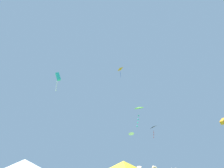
{
  "coord_description": "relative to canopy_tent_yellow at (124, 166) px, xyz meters",
  "views": [
    {
      "loc": [
        -0.63,
        -5.91,
        1.73
      ],
      "look_at": [
        0.19,
        11.6,
        10.69
      ],
      "focal_mm": 28.59,
      "sensor_mm": 36.0,
      "label": 1
    }
  ],
  "objects": [
    {
      "name": "kite_cyan_box",
      "position": [
        -9.2,
        4.11,
        12.35
      ],
      "size": [
        1.01,
        0.83,
        2.88
      ],
      "color": "#2DB7CC"
    },
    {
      "name": "kite_lime_diamond",
      "position": [
        2.2,
        1.21,
        6.52
      ],
      "size": [
        1.6,
        1.66,
        2.6
      ],
      "color": "#75D138"
    },
    {
      "name": "canopy_tent_white",
      "position": [
        -8.28,
        -4.25,
        -0.15
      ],
      "size": [
        2.65,
        2.65,
        2.84
      ],
      "color": "#9E9EA3",
      "rests_on": "ground"
    },
    {
      "name": "kite_orange_box",
      "position": [
        8.89,
        -4.15,
        3.51
      ],
      "size": [
        0.92,
        0.71,
        1.89
      ],
      "color": "orange"
    },
    {
      "name": "canopy_tent_yellow",
      "position": [
        0.0,
        0.0,
        0.0
      ],
      "size": [
        2.82,
        2.82,
        3.02
      ],
      "color": "#9E9EA3",
      "rests_on": "ground"
    },
    {
      "name": "kite_white_delta",
      "position": [
        2.49,
        10.14,
        5.29
      ],
      "size": [
        1.08,
        1.06,
        0.43
      ],
      "color": "white"
    },
    {
      "name": "kite_orange_diamond",
      "position": [
        0.86,
        9.92,
        17.58
      ],
      "size": [
        1.04,
        0.9,
        2.0
      ],
      "color": "orange"
    },
    {
      "name": "kite_black_diamond",
      "position": [
        3.79,
        1.25,
        4.2
      ],
      "size": [
        0.73,
        0.56,
        1.44
      ],
      "color": "black"
    }
  ]
}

